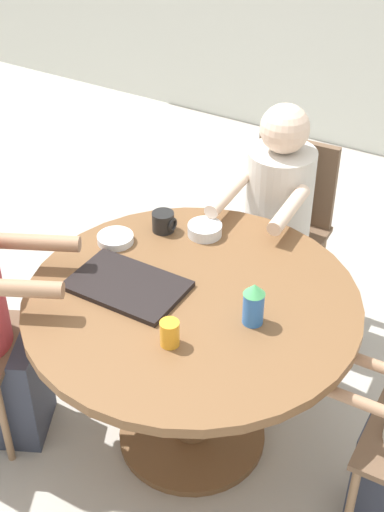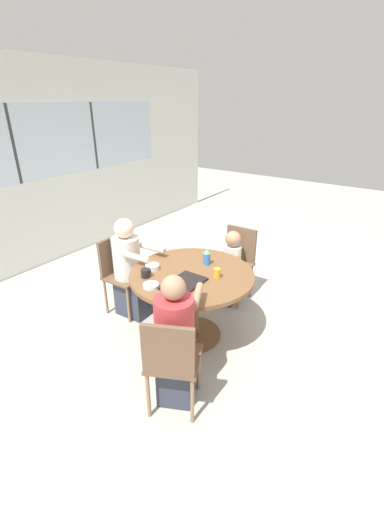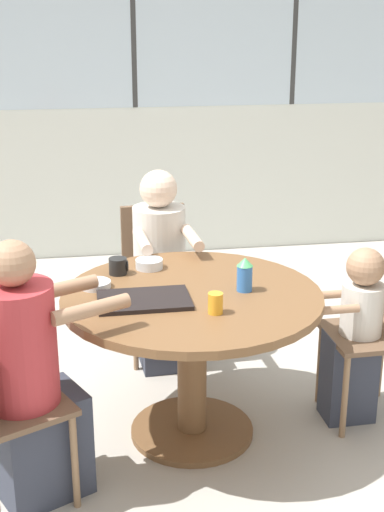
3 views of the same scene
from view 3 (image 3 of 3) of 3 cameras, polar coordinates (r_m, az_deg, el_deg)
name	(u,v)px [view 3 (image 3 of 3)]	position (r m, az deg, el deg)	size (l,w,h in m)	color
ground_plane	(192,432)	(3.62, 0.00, -13.93)	(16.00, 16.00, 0.00)	#B2ADA3
wall_back_with_windows	(134,84)	(5.88, -4.65, 13.57)	(8.40, 0.08, 2.80)	silver
dining_table	(192,327)	(3.35, 0.00, -5.74)	(1.21, 1.21, 0.74)	brown
chair_for_man_blue_shirt	(156,266)	(4.25, -2.91, -0.81)	(0.42, 0.42, 0.88)	brown
person_woman_green_shirt	(31,387)	(3.02, -12.79, -10.15)	(0.62, 0.51, 1.15)	#333847
person_man_blue_shirt	(161,277)	(4.10, -2.51, -1.73)	(0.35, 0.58, 1.14)	#333847
person_toddler	(355,339)	(3.63, 12.88, -6.53)	(0.39, 0.23, 0.91)	#333847
food_tray_dark	(144,300)	(3.18, -3.86, -3.53)	(0.41, 0.27, 0.02)	black
coffee_mug	(118,266)	(3.52, -5.91, -0.81)	(0.10, 0.09, 0.08)	black
sippy_cup	(245,274)	(3.28, 4.23, -1.44)	(0.08, 0.08, 0.16)	blue
juice_glass	(215,303)	(3.05, 1.89, -3.80)	(0.07, 0.07, 0.09)	gold
bowl_white_shallow	(149,264)	(3.59, -3.45, -0.63)	(0.14, 0.14, 0.05)	silver
bowl_cereal	(96,284)	(3.37, -7.72, -2.27)	(0.14, 0.14, 0.03)	silver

